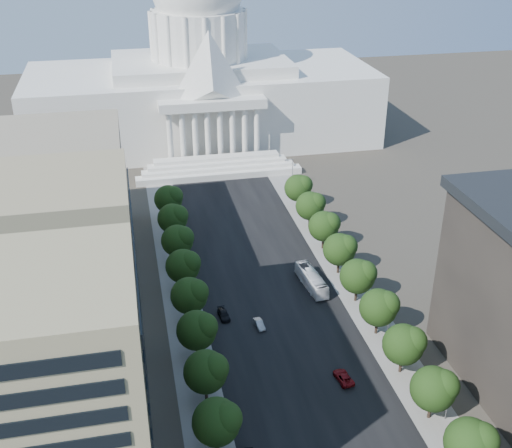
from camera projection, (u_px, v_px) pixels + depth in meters
road_asphalt at (257, 268)px, 151.78m from camera, size 30.00×260.00×0.01m
sidewalk_left at (177, 277)px, 148.27m from camera, size 8.00×260.00×0.02m
sidewalk_right at (334, 259)px, 155.30m from camera, size 8.00×260.00×0.02m
capitol at (201, 84)px, 225.53m from camera, size 120.00×56.00×73.00m
office_block_left at (1, 351)px, 91.98m from camera, size 40.00×52.00×40.00m
office_block_left_far at (41, 211)px, 144.85m from camera, size 38.00×52.00×30.00m
tree_l_c at (219, 421)px, 98.31m from camera, size 7.79×7.60×9.97m
tree_l_d at (208, 371)px, 108.78m from camera, size 7.79×7.60×9.97m
tree_l_e at (198, 329)px, 119.25m from camera, size 7.79×7.60×9.97m
tree_l_f at (191, 295)px, 129.72m from camera, size 7.79×7.60×9.97m
tree_l_g at (184, 265)px, 140.19m from camera, size 7.79×7.60×9.97m
tree_l_h at (179, 240)px, 150.66m from camera, size 7.79×7.60×9.97m
tree_l_i at (174, 218)px, 161.13m from camera, size 7.79×7.60×9.97m
tree_l_j at (170, 198)px, 171.60m from camera, size 7.79×7.60×9.97m
tree_r_b at (472, 442)px, 94.50m from camera, size 7.79×7.60×9.97m
tree_r_c at (436, 388)px, 104.97m from camera, size 7.79×7.60×9.97m
tree_r_d at (406, 344)px, 115.44m from camera, size 7.79×7.60×9.97m
tree_r_e at (380, 307)px, 125.91m from camera, size 7.79×7.60×9.97m
tree_r_f at (359, 275)px, 136.38m from camera, size 7.79×7.60×9.97m
tree_r_g at (341, 249)px, 146.85m from camera, size 7.79×7.60×9.97m
tree_r_h at (325, 225)px, 157.32m from camera, size 7.79×7.60×9.97m
tree_r_i at (311, 205)px, 167.79m from camera, size 7.79×7.60×9.97m
tree_r_j at (299, 187)px, 178.26m from camera, size 7.79×7.60×9.97m
streetlight_b at (446, 393)px, 104.85m from camera, size 2.61×0.44×9.00m
streetlight_c at (387, 308)px, 126.66m from camera, size 2.61×0.44×9.00m
streetlight_d at (346, 248)px, 148.47m from camera, size 2.61×0.44×9.00m
streetlight_e at (315, 203)px, 170.28m from camera, size 2.61×0.44×9.00m
streetlight_f at (291, 169)px, 192.10m from camera, size 2.61×0.44×9.00m
car_silver at (259, 324)px, 130.50m from camera, size 1.90×4.24×1.35m
car_red at (343, 377)px, 115.87m from camera, size 3.06×5.47×1.44m
car_dark_b at (224, 315)px, 133.42m from camera, size 2.43×4.94×1.38m
city_bus at (312, 280)px, 143.52m from camera, size 4.39×13.43×3.67m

